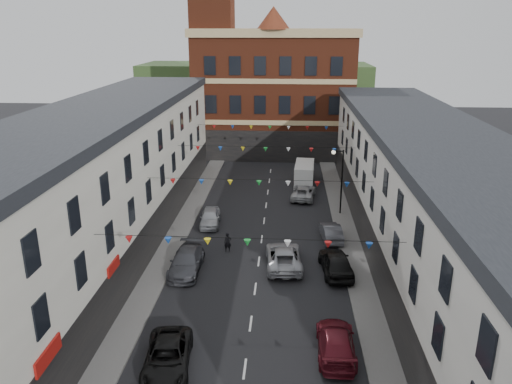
% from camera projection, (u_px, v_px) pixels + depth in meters
% --- Properties ---
extents(ground, '(160.00, 160.00, 0.00)m').
position_uv_depth(ground, '(255.00, 289.00, 32.39)').
color(ground, black).
rests_on(ground, ground).
extents(pavement_left, '(1.80, 64.00, 0.15)m').
position_uv_depth(pavement_left, '(158.00, 270.00, 34.67)').
color(pavement_left, '#605E5B').
rests_on(pavement_left, ground).
extents(pavement_right, '(1.80, 64.00, 0.15)m').
position_uv_depth(pavement_right, '(358.00, 276.00, 33.84)').
color(pavement_right, '#605E5B').
rests_on(pavement_right, ground).
extents(terrace_left, '(8.40, 56.00, 10.70)m').
position_uv_depth(terrace_left, '(75.00, 202.00, 32.36)').
color(terrace_left, silver).
rests_on(terrace_left, ground).
extents(terrace_right, '(8.40, 56.00, 9.70)m').
position_uv_depth(terrace_right, '(444.00, 218.00, 31.10)').
color(terrace_right, silver).
rests_on(terrace_right, ground).
extents(civic_building, '(20.60, 13.30, 18.50)m').
position_uv_depth(civic_building, '(274.00, 91.00, 65.77)').
color(civic_building, maroon).
rests_on(civic_building, ground).
extents(clock_tower, '(5.60, 5.60, 30.00)m').
position_uv_depth(clock_tower, '(213.00, 38.00, 61.29)').
color(clock_tower, maroon).
rests_on(clock_tower, ground).
extents(distant_hill, '(40.00, 14.00, 10.00)m').
position_uv_depth(distant_hill, '(255.00, 92.00, 89.78)').
color(distant_hill, '#345025').
rests_on(distant_hill, ground).
extents(street_lamp, '(1.10, 0.36, 6.00)m').
position_uv_depth(street_lamp, '(339.00, 173.00, 44.02)').
color(street_lamp, black).
rests_on(street_lamp, ground).
extents(car_left_c, '(2.75, 5.05, 1.34)m').
position_uv_depth(car_left_c, '(167.00, 357.00, 24.63)').
color(car_left_c, black).
rests_on(car_left_c, ground).
extents(car_left_d, '(2.06, 5.02, 1.45)m').
position_uv_depth(car_left_d, '(186.00, 261.00, 34.55)').
color(car_left_d, '#44454C').
rests_on(car_left_d, ground).
extents(car_left_e, '(1.89, 4.14, 1.38)m').
position_uv_depth(car_left_e, '(210.00, 217.00, 42.66)').
color(car_left_e, '#A0A3A9').
rests_on(car_left_e, ground).
extents(car_right_c, '(2.03, 4.81, 1.39)m').
position_uv_depth(car_right_c, '(336.00, 342.00, 25.76)').
color(car_right_c, '#5D121D').
rests_on(car_right_c, ground).
extents(car_right_d, '(2.37, 4.93, 1.63)m').
position_uv_depth(car_right_d, '(336.00, 263.00, 34.18)').
color(car_right_d, black).
rests_on(car_right_d, ground).
extents(car_right_e, '(1.78, 4.17, 1.34)m').
position_uv_depth(car_right_e, '(331.00, 232.00, 39.68)').
color(car_right_e, '#515259').
rests_on(car_right_e, ground).
extents(car_right_f, '(2.73, 4.87, 1.29)m').
position_uv_depth(car_right_f, '(304.00, 192.00, 49.29)').
color(car_right_f, '#B0B2B5').
rests_on(car_right_f, ground).
extents(moving_car, '(2.80, 5.46, 1.47)m').
position_uv_depth(moving_car, '(284.00, 257.00, 35.26)').
color(moving_car, '#B4B5BC').
rests_on(moving_car, ground).
extents(white_van, '(2.30, 5.20, 2.25)m').
position_uv_depth(white_van, '(304.00, 174.00, 53.81)').
color(white_van, white).
rests_on(white_van, ground).
extents(pedestrian, '(0.62, 0.49, 1.50)m').
position_uv_depth(pedestrian, '(228.00, 242.00, 37.55)').
color(pedestrian, black).
rests_on(pedestrian, ground).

